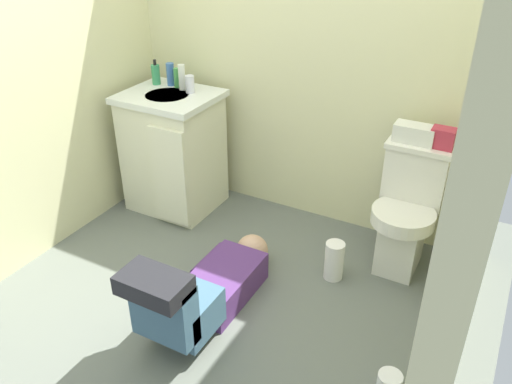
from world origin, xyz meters
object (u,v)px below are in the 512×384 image
tissue_box (415,134)px  bottle_blue (170,74)px  toilet_paper_roll (389,383)px  person_plumber (203,289)px  bottle_green (177,78)px  soap_dispenser (156,74)px  bottle_white (182,77)px  toilet (407,211)px  faucet (181,80)px  paper_towel_roll (334,261)px  bottle_clear (190,84)px  vanity_cabinet (174,151)px  toiletry_bag (443,138)px

tissue_box → bottle_blue: 1.63m
toilet_paper_roll → person_plumber: bearing=179.1°
tissue_box → person_plumber: bearing=-125.5°
bottle_green → soap_dispenser: bearing=-174.8°
bottle_blue → bottle_white: bottle_white is taller
toilet → soap_dispenser: bearing=178.2°
faucet → soap_dispenser: soap_dispenser is taller
soap_dispenser → bottle_blue: 0.10m
bottle_green → paper_towel_roll: bottle_green is taller
bottle_green → paper_towel_roll: size_ratio=0.54×
bottle_blue → paper_towel_roll: bearing=-16.3°
bottle_green → toilet_paper_roll: bottle_green is taller
bottle_green → bottle_clear: (0.14, -0.05, -0.01)m
paper_towel_roll → vanity_cabinet: bearing=169.0°
faucet → bottle_clear: 0.12m
tissue_box → toilet_paper_roll: bearing=-76.3°
person_plumber → toilet_paper_roll: size_ratio=9.68×
faucet → bottle_white: (0.03, -0.03, 0.03)m
bottle_white → paper_towel_roll: bearing=-16.2°
vanity_cabinet → toiletry_bag: 1.74m
bottle_green → vanity_cabinet: bearing=-77.6°
toilet_paper_roll → bottle_green: bearing=150.6°
bottle_clear → toilet_paper_roll: (1.68, -0.98, -0.83)m
paper_towel_roll → toiletry_bag: bearing=45.4°
soap_dispenser → toilet_paper_roll: soap_dispenser is taller
bottle_white → paper_towel_roll: size_ratio=0.71×
toilet → bottle_blue: size_ratio=5.02×
vanity_cabinet → toilet_paper_roll: vanity_cabinet is taller
soap_dispenser → toilet_paper_roll: 2.38m
bottle_green → bottle_clear: 0.14m
tissue_box → bottle_green: (-1.57, -0.02, 0.08)m
vanity_cabinet → soap_dispenser: soap_dispenser is taller
toilet → toiletry_bag: toiletry_bag is taller
bottle_blue → bottle_green: bottle_blue is taller
toilet → vanity_cabinet: 1.58m
bottle_green → person_plumber: bearing=-50.6°
bottle_white → vanity_cabinet: bearing=-103.7°
toilet → person_plumber: toilet is taller
vanity_cabinet → toiletry_bag: (1.68, 0.16, 0.39)m
toilet → soap_dispenser: size_ratio=4.52×
toilet → bottle_clear: (-1.47, 0.02, 0.51)m
toilet_paper_roll → bottle_white: bearing=150.4°
bottle_blue → bottle_green: size_ratio=1.18×
tissue_box → bottle_blue: (-1.63, -0.01, 0.09)m
person_plumber → tissue_box: (0.73, 1.03, 0.62)m
bottle_blue → bottle_white: 0.13m
tissue_box → bottle_green: bottle_green is taller
bottle_blue → paper_towel_roll: bottle_blue is taller
bottle_clear → paper_towel_roll: size_ratio=0.47×
person_plumber → tissue_box: bearing=54.5°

